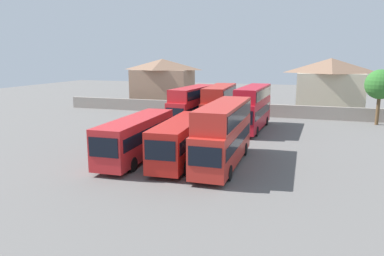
{
  "coord_description": "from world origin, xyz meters",
  "views": [
    {
      "loc": [
        9.48,
        -26.73,
        8.45
      ],
      "look_at": [
        0.0,
        3.0,
        2.27
      ],
      "focal_mm": 33.82,
      "sensor_mm": 36.0,
      "label": 1
    }
  ],
  "objects": [
    {
      "name": "bus_6",
      "position": [
        3.57,
        15.16,
        2.85
      ],
      "size": [
        2.94,
        11.11,
        5.06
      ],
      "rotation": [
        0.0,
        0.0,
        -1.62
      ],
      "color": "red",
      "rests_on": "ground"
    },
    {
      "name": "house_terrace_left",
      "position": [
        -14.31,
        31.22,
        4.11
      ],
      "size": [
        10.24,
        6.41,
        8.08
      ],
      "color": "#9E7A60",
      "rests_on": "ground"
    },
    {
      "name": "bus_2",
      "position": [
        0.01,
        0.16,
        1.95
      ],
      "size": [
        3.05,
        10.49,
        3.41
      ],
      "rotation": [
        0.0,
        0.0,
        -1.52
      ],
      "color": "#B21C15",
      "rests_on": "ground"
    },
    {
      "name": "house_terrace_centre",
      "position": [
        12.72,
        32.5,
        4.2
      ],
      "size": [
        10.05,
        6.69,
        8.24
      ],
      "color": "beige",
      "rests_on": "ground"
    },
    {
      "name": "depot_boundary_wall",
      "position": [
        0.0,
        25.1,
        0.9
      ],
      "size": [
        56.0,
        0.5,
        1.8
      ],
      "primitive_type": "cube",
      "color": "gray",
      "rests_on": "ground"
    },
    {
      "name": "bus_3",
      "position": [
        3.46,
        0.34,
        2.76
      ],
      "size": [
        2.68,
        11.08,
        4.9
      ],
      "rotation": [
        0.0,
        0.0,
        -1.57
      ],
      "color": "red",
      "rests_on": "ground"
    },
    {
      "name": "ground",
      "position": [
        0.0,
        18.0,
        0.0
      ],
      "size": [
        140.0,
        140.0,
        0.0
      ],
      "primitive_type": "plane",
      "color": "#605E5B"
    },
    {
      "name": "bus_5",
      "position": [
        -0.45,
        15.28,
        2.83
      ],
      "size": [
        3.01,
        10.38,
        5.03
      ],
      "rotation": [
        0.0,
        0.0,
        -1.52
      ],
      "color": "red",
      "rests_on": "ground"
    },
    {
      "name": "bus_4",
      "position": [
        -3.86,
        15.36,
        2.71
      ],
      "size": [
        3.2,
        10.58,
        4.81
      ],
      "rotation": [
        0.0,
        0.0,
        -1.65
      ],
      "color": "red",
      "rests_on": "ground"
    },
    {
      "name": "tree_left_of_lot",
      "position": [
        18.07,
        23.1,
        5.04
      ],
      "size": [
        3.68,
        3.68,
        6.92
      ],
      "color": "brown",
      "rests_on": "ground"
    },
    {
      "name": "bus_1",
      "position": [
        -3.87,
        -0.03,
        1.98
      ],
      "size": [
        2.89,
        11.16,
        3.46
      ],
      "rotation": [
        0.0,
        0.0,
        -1.54
      ],
      "color": "red",
      "rests_on": "ground"
    }
  ]
}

